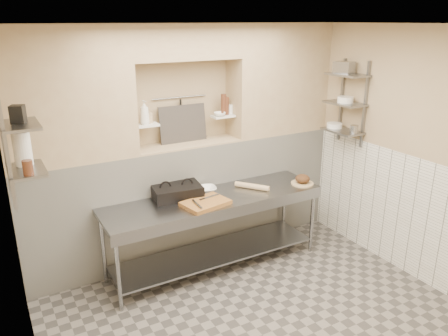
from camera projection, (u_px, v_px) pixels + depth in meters
floor at (265, 329)px, 4.29m from camera, size 4.00×3.90×0.10m
ceiling at (277, 17)px, 3.36m from camera, size 4.00×3.90×0.10m
wall_left at (15, 249)px, 2.87m from camera, size 0.10×3.90×2.80m
wall_right at (424, 158)px, 4.77m from camera, size 0.10×3.90×2.80m
wall_back at (179, 140)px, 5.47m from camera, size 4.00×0.10×2.80m
backwall_lower at (188, 198)px, 5.49m from camera, size 4.00×0.40×1.40m
alcove_sill at (187, 144)px, 5.26m from camera, size 1.30×0.40×0.02m
backwall_pillar_left at (66, 96)px, 4.43m from camera, size 1.35×0.40×1.40m
backwall_pillar_right at (278, 79)px, 5.66m from camera, size 1.35×0.40×1.40m
backwall_header at (184, 42)px, 4.88m from camera, size 1.30×0.40×0.40m
wainscot_left at (39, 334)px, 3.13m from camera, size 0.02×3.90×1.40m
wainscot_right at (412, 217)px, 4.97m from camera, size 0.02×3.90×1.40m
alcove_shelf_left at (146, 125)px, 4.94m from camera, size 0.28×0.16×0.02m
alcove_shelf_right at (223, 116)px, 5.40m from camera, size 0.28×0.16×0.02m
utensil_rail at (180, 97)px, 5.23m from camera, size 0.70×0.02×0.02m
hanging_steel at (181, 112)px, 5.27m from camera, size 0.02×0.02×0.30m
splash_panel at (183, 124)px, 5.27m from camera, size 0.60×0.08×0.45m
shelf_rail_left_a at (4, 144)px, 3.81m from camera, size 0.03×0.03×0.95m
shelf_rail_left_b at (8, 156)px, 3.48m from camera, size 0.03×0.03×0.95m
wall_shelf_left_lower at (27, 170)px, 3.77m from camera, size 0.30×0.50×0.02m
wall_shelf_left_upper at (20, 125)px, 3.64m from camera, size 0.30×0.50×0.03m
shelf_rail_right_a at (342, 100)px, 5.63m from camera, size 0.03×0.03×1.05m
shelf_rail_right_b at (365, 105)px, 5.30m from camera, size 0.03×0.03×1.05m
wall_shelf_right_lower at (342, 131)px, 5.51m from camera, size 0.30×0.50×0.02m
wall_shelf_right_mid at (345, 103)px, 5.40m from camera, size 0.30×0.50×0.02m
wall_shelf_right_upper at (347, 75)px, 5.29m from camera, size 0.30×0.50×0.03m
prep_table at (215, 218)px, 5.08m from camera, size 2.60×0.70×0.90m
panini_press at (177, 191)px, 4.98m from camera, size 0.59×0.46×0.15m
cutting_board at (205, 203)px, 4.79m from camera, size 0.55×0.43×0.04m
knife_blade at (209, 197)px, 4.89m from camera, size 0.27×0.08×0.01m
tongs at (197, 204)px, 4.68m from camera, size 0.04×0.25×0.02m
mixing_bowl at (206, 189)px, 5.16m from camera, size 0.28×0.28×0.06m
rolling_pin at (252, 186)px, 5.25m from camera, size 0.31×0.38×0.07m
bread_board at (302, 183)px, 5.41m from camera, size 0.28×0.28×0.02m
bread_loaf at (303, 179)px, 5.39m from camera, size 0.18×0.18×0.11m
bottle_soap at (144, 113)px, 4.88m from camera, size 0.13×0.13×0.27m
jar_alcove at (148, 118)px, 4.97m from camera, size 0.08×0.08×0.12m
bowl_alcove at (220, 114)px, 5.34m from camera, size 0.18×0.18×0.05m
condiment_a at (227, 106)px, 5.40m from camera, size 0.06×0.06×0.22m
condiment_b at (223, 104)px, 5.38m from camera, size 0.06×0.06×0.26m
condiment_c at (230, 109)px, 5.46m from camera, size 0.07×0.07×0.11m
jug_left at (22, 149)px, 3.81m from camera, size 0.15×0.15×0.30m
jar_left at (28, 168)px, 3.60m from camera, size 0.08×0.08×0.13m
box_left_upper at (18, 114)px, 3.63m from camera, size 0.14×0.14×0.15m
bowl_right at (335, 125)px, 5.62m from camera, size 0.20×0.20×0.06m
canister_right at (354, 129)px, 5.33m from camera, size 0.10×0.10×0.10m
bowl_right_mid at (345, 100)px, 5.38m from camera, size 0.19×0.19×0.07m
basket_right at (344, 67)px, 5.31m from camera, size 0.23×0.26×0.14m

